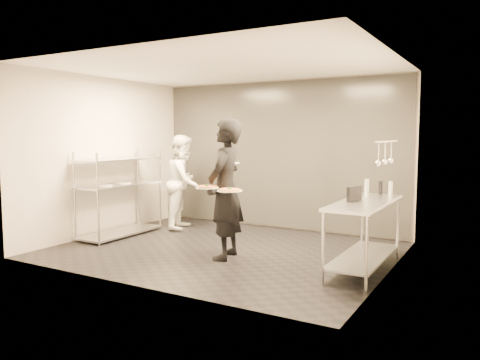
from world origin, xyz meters
The scene contains 13 objects.
room_shell centered at (0.00, 1.18, 1.40)m, with size 5.00×4.00×2.80m.
pass_rack centered at (-2.15, 0.00, 0.77)m, with size 0.60×1.60×1.50m.
prep_counter centered at (2.18, 0.00, 0.63)m, with size 0.60×1.80×0.92m.
utensil_rail centered at (2.43, 0.00, 1.55)m, with size 0.07×1.20×0.31m.
waiter centered at (0.29, -0.40, 1.00)m, with size 0.73×0.48×2.01m, color black.
chef centered at (-1.55, 1.08, 0.89)m, with size 0.86×0.67×1.78m, color white.
pizza_plate_near centered at (0.14, -0.65, 1.06)m, with size 0.33×0.33×0.05m.
pizza_plate_far centered at (0.49, -0.63, 1.03)m, with size 0.35×0.35×0.05m.
salad_plate centered at (0.17, -0.09, 1.38)m, with size 0.30×0.30×0.07m.
pos_monitor centered at (2.06, -0.08, 1.02)m, with size 0.05×0.27×0.19m, color black.
bottle_green centered at (2.04, 0.61, 1.04)m, with size 0.07×0.07×0.23m, color gray.
bottle_clear centered at (2.34, 0.80, 1.02)m, with size 0.06×0.06×0.20m, color gray.
bottle_dark centered at (2.19, 0.80, 1.02)m, with size 0.06×0.06×0.20m, color black.
Camera 1 is at (3.77, -6.06, 1.79)m, focal length 35.00 mm.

